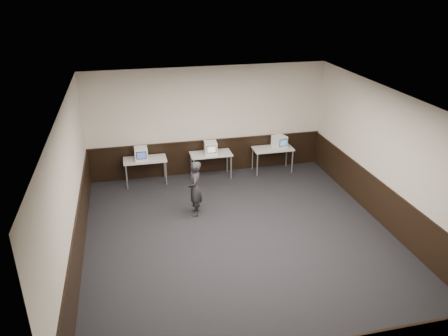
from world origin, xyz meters
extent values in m
plane|color=black|center=(0.00, 0.00, 0.00)|extent=(8.00, 8.00, 0.00)
plane|color=white|center=(0.00, 0.00, 3.20)|extent=(8.00, 8.00, 0.00)
plane|color=beige|center=(0.00, 4.00, 1.60)|extent=(7.00, 0.00, 7.00)
plane|color=beige|center=(0.00, -4.00, 1.60)|extent=(7.00, 0.00, 7.00)
plane|color=beige|center=(-3.50, 0.00, 1.60)|extent=(0.00, 8.00, 8.00)
plane|color=beige|center=(3.50, 0.00, 1.60)|extent=(0.00, 8.00, 8.00)
cube|color=black|center=(0.00, 3.98, 0.50)|extent=(6.98, 0.04, 1.00)
cube|color=black|center=(-3.48, 0.00, 0.50)|extent=(0.04, 7.98, 1.00)
cube|color=black|center=(3.48, 0.00, 0.50)|extent=(0.04, 7.98, 1.00)
cube|color=black|center=(0.00, 3.96, 1.02)|extent=(6.98, 0.06, 0.04)
cube|color=beige|center=(-1.90, 3.60, 0.73)|extent=(1.20, 0.60, 0.04)
cylinder|color=#999999|center=(-2.45, 3.35, 0.35)|extent=(0.04, 0.04, 0.71)
cylinder|color=#999999|center=(-1.35, 3.35, 0.35)|extent=(0.04, 0.04, 0.71)
cylinder|color=#999999|center=(-2.45, 3.85, 0.35)|extent=(0.04, 0.04, 0.71)
cylinder|color=#999999|center=(-1.35, 3.85, 0.35)|extent=(0.04, 0.04, 0.71)
cube|color=beige|center=(0.00, 3.60, 0.73)|extent=(1.20, 0.60, 0.04)
cylinder|color=#999999|center=(-0.55, 3.35, 0.35)|extent=(0.04, 0.04, 0.71)
cylinder|color=#999999|center=(0.55, 3.35, 0.35)|extent=(0.04, 0.04, 0.71)
cylinder|color=#999999|center=(-0.55, 3.85, 0.35)|extent=(0.04, 0.04, 0.71)
cylinder|color=#999999|center=(0.55, 3.85, 0.35)|extent=(0.04, 0.04, 0.71)
cube|color=beige|center=(1.90, 3.60, 0.73)|extent=(1.20, 0.60, 0.04)
cylinder|color=#999999|center=(1.35, 3.35, 0.35)|extent=(0.04, 0.04, 0.71)
cylinder|color=#999999|center=(2.45, 3.35, 0.35)|extent=(0.04, 0.04, 0.71)
cylinder|color=#999999|center=(1.35, 3.85, 0.35)|extent=(0.04, 0.04, 0.71)
cylinder|color=#999999|center=(2.45, 3.85, 0.35)|extent=(0.04, 0.04, 0.71)
cube|color=white|center=(-2.00, 3.58, 0.93)|extent=(0.36, 0.38, 0.36)
cube|color=black|center=(-2.00, 3.38, 0.95)|extent=(0.27, 0.01, 0.22)
cube|color=#3746A3|center=(-2.00, 3.38, 0.95)|extent=(0.24, 0.00, 0.18)
cube|color=white|center=(-0.01, 3.60, 0.93)|extent=(0.38, 0.40, 0.36)
cube|color=black|center=(-0.02, 3.41, 0.95)|extent=(0.27, 0.03, 0.21)
cube|color=#B8C0A9|center=(-0.02, 3.40, 0.95)|extent=(0.23, 0.02, 0.18)
cube|color=white|center=(2.11, 3.63, 0.93)|extent=(0.45, 0.46, 0.36)
cube|color=black|center=(2.16, 3.45, 0.95)|extent=(0.26, 0.09, 0.22)
cube|color=teal|center=(2.17, 3.44, 0.95)|extent=(0.22, 0.07, 0.18)
imported|color=#252328|center=(-0.82, 1.52, 0.71)|extent=(0.43, 0.57, 1.41)
camera|label=1|loc=(-2.28, -7.98, 5.50)|focal=35.00mm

